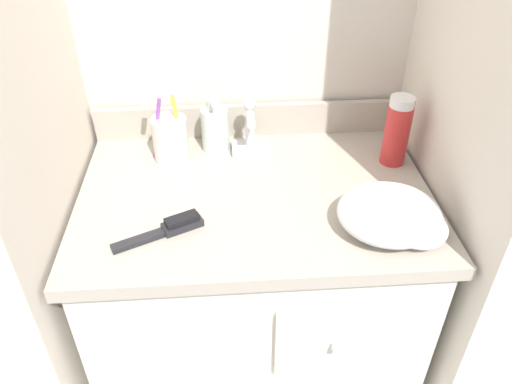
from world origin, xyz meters
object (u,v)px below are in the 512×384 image
object	(u,v)px
toothbrush_cup	(170,138)
hairbrush	(170,228)
hand_towel	(395,216)
shaving_cream_can	(397,131)
soap_dispenser	(215,128)

from	to	relation	value
toothbrush_cup	hairbrush	xyz separation A→B (m)	(0.01, -0.27, -0.05)
hairbrush	hand_towel	world-z (taller)	hand_towel
shaving_cream_can	soap_dispenser	bearing A→B (deg)	168.15
hairbrush	shaving_cream_can	bearing A→B (deg)	-1.77
soap_dispenser	shaving_cream_can	bearing A→B (deg)	-11.85
toothbrush_cup	hairbrush	bearing A→B (deg)	-87.17
soap_dispenser	hand_towel	bearing A→B (deg)	-43.95
toothbrush_cup	shaving_cream_can	size ratio (longest dim) A/B	1.06
soap_dispenser	hand_towel	world-z (taller)	soap_dispenser
shaving_cream_can	hairbrush	world-z (taller)	shaving_cream_can
soap_dispenser	toothbrush_cup	bearing A→B (deg)	-160.78
hairbrush	hand_towel	size ratio (longest dim) A/B	0.85
shaving_cream_can	hand_towel	distance (m)	0.26
hairbrush	hand_towel	xyz separation A→B (m)	(0.44, -0.03, 0.02)
toothbrush_cup	shaving_cream_can	distance (m)	0.53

